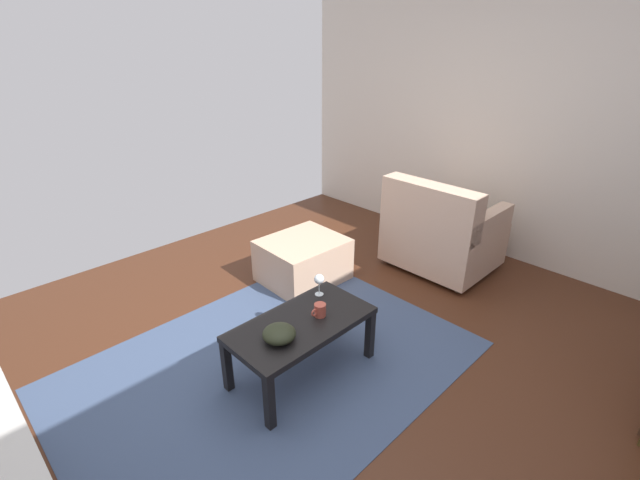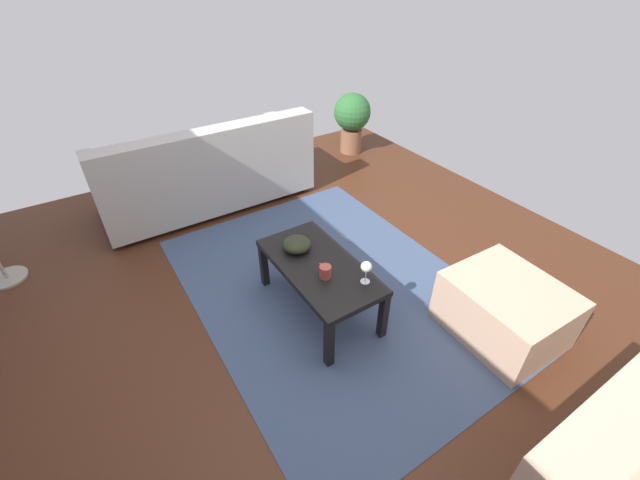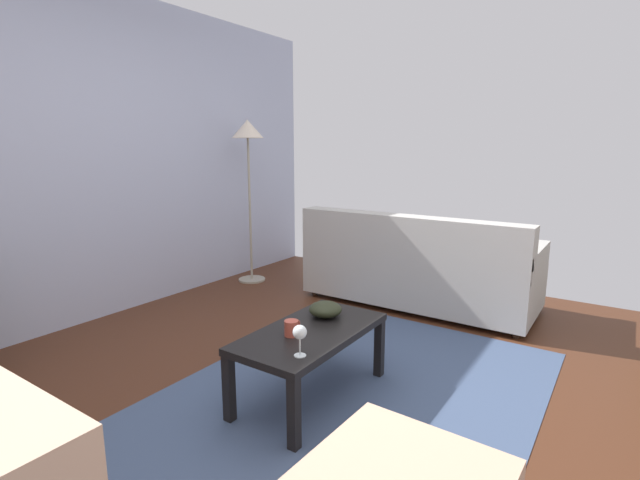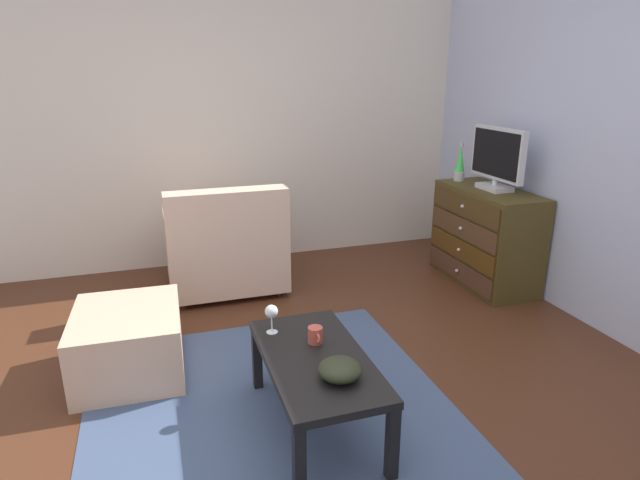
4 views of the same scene
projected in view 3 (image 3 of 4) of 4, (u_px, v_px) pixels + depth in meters
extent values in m
cube|color=#4B2817|center=(301.00, 406.00, 2.59)|extent=(5.65, 4.94, 0.05)
cube|color=#AFB6D2|center=(65.00, 157.00, 3.55)|extent=(5.65, 0.12, 2.64)
cube|color=#3E4F6E|center=(350.00, 396.00, 2.64)|extent=(2.60, 1.90, 0.01)
cube|color=black|center=(229.00, 388.00, 2.38)|extent=(0.05, 0.05, 0.36)
cube|color=black|center=(323.00, 333.00, 3.09)|extent=(0.05, 0.05, 0.36)
cube|color=black|center=(294.00, 414.00, 2.15)|extent=(0.05, 0.05, 0.36)
cube|color=black|center=(379.00, 348.00, 2.86)|extent=(0.05, 0.05, 0.36)
cube|color=black|center=(311.00, 333.00, 2.58)|extent=(0.93, 0.48, 0.04)
cylinder|color=silver|center=(300.00, 355.00, 2.25)|extent=(0.06, 0.06, 0.00)
cylinder|color=silver|center=(300.00, 346.00, 2.24)|extent=(0.01, 0.01, 0.09)
sphere|color=silver|center=(300.00, 332.00, 2.23)|extent=(0.07, 0.07, 0.07)
cylinder|color=#B74C3B|center=(291.00, 328.00, 2.48)|extent=(0.08, 0.08, 0.08)
torus|color=#B74C3B|center=(297.00, 325.00, 2.52)|extent=(0.05, 0.01, 0.05)
ellipsoid|color=#262B1A|center=(325.00, 309.00, 2.77)|extent=(0.20, 0.20, 0.09)
cylinder|color=#332319|center=(533.00, 308.00, 4.03)|extent=(0.05, 0.05, 0.05)
cylinder|color=#332319|center=(351.00, 276.00, 5.03)|extent=(0.05, 0.05, 0.05)
cylinder|color=#332319|center=(516.00, 334.00, 3.47)|extent=(0.05, 0.05, 0.05)
cylinder|color=#332319|center=(315.00, 292.00, 4.47)|extent=(0.05, 0.05, 0.05)
cube|color=#B5B3AC|center=(419.00, 278.00, 4.21)|extent=(0.85, 1.99, 0.37)
cube|color=#B5B3AC|center=(406.00, 241.00, 3.87)|extent=(0.20, 1.99, 0.42)
cube|color=#B5B3AC|center=(533.00, 261.00, 3.64)|extent=(0.81, 0.12, 0.20)
cube|color=#B5B3AC|center=(332.00, 236.00, 4.67)|extent=(0.81, 0.12, 0.20)
cylinder|color=#4F5478|center=(434.00, 244.00, 4.37)|extent=(0.16, 0.40, 0.16)
cylinder|color=#A59E8C|center=(252.00, 279.00, 4.96)|extent=(0.28, 0.28, 0.02)
cylinder|color=#A59E8C|center=(250.00, 210.00, 4.82)|extent=(0.02, 0.02, 1.47)
cone|color=beige|center=(247.00, 129.00, 4.66)|extent=(0.32, 0.32, 0.18)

